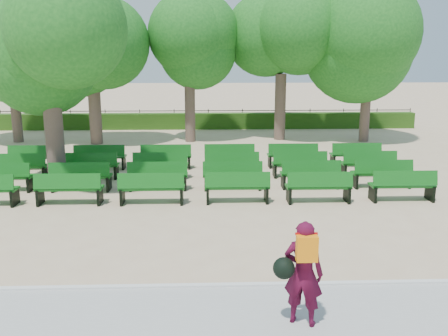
# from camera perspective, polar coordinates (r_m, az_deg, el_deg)

# --- Properties ---
(ground) EXTENTS (120.00, 120.00, 0.00)m
(ground) POSITION_cam_1_polar(r_m,az_deg,el_deg) (15.40, -5.18, -3.20)
(ground) COLOR tan
(paving) EXTENTS (30.00, 2.20, 0.06)m
(paving) POSITION_cam_1_polar(r_m,az_deg,el_deg) (8.55, -7.84, -16.93)
(paving) COLOR #A8A8A4
(paving) RESTS_ON ground
(curb) EXTENTS (30.00, 0.12, 0.10)m
(curb) POSITION_cam_1_polar(r_m,az_deg,el_deg) (9.55, -7.16, -13.39)
(curb) COLOR silver
(curb) RESTS_ON ground
(hedge) EXTENTS (26.00, 0.70, 0.90)m
(hedge) POSITION_cam_1_polar(r_m,az_deg,el_deg) (29.04, -3.77, 5.38)
(hedge) COLOR #274E14
(hedge) RESTS_ON ground
(fence) EXTENTS (26.00, 0.10, 1.02)m
(fence) POSITION_cam_1_polar(r_m,az_deg,el_deg) (29.50, -3.74, 4.61)
(fence) COLOR black
(fence) RESTS_ON ground
(tree_line) EXTENTS (21.80, 6.80, 7.04)m
(tree_line) POSITION_cam_1_polar(r_m,az_deg,el_deg) (25.16, -4.01, 3.16)
(tree_line) COLOR #216D1F
(tree_line) RESTS_ON ground
(bench_array) EXTENTS (1.90, 0.61, 1.19)m
(bench_array) POSITION_cam_1_polar(r_m,az_deg,el_deg) (16.84, -3.18, -1.41)
(bench_array) COLOR #105D16
(bench_array) RESTS_ON ground
(tree_among) EXTENTS (4.49, 4.49, 6.44)m
(tree_among) POSITION_cam_1_polar(r_m,az_deg,el_deg) (16.57, -19.49, 12.62)
(tree_among) COLOR brown
(tree_among) RESTS_ON ground
(person) EXTENTS (0.86, 0.62, 1.71)m
(person) POSITION_cam_1_polar(r_m,az_deg,el_deg) (8.05, 8.90, -11.64)
(person) COLOR #460A23
(person) RESTS_ON ground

